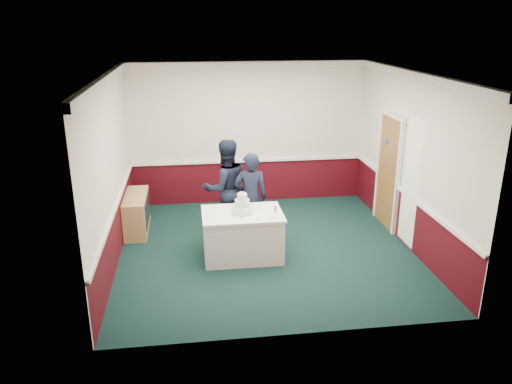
{
  "coord_description": "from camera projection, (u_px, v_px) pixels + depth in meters",
  "views": [
    {
      "loc": [
        -1.23,
        -7.79,
        3.8
      ],
      "look_at": [
        -0.18,
        -0.1,
        1.1
      ],
      "focal_mm": 35.0,
      "sensor_mm": 36.0,
      "label": 1
    }
  ],
  "objects": [
    {
      "name": "ground",
      "position": [
        266.0,
        249.0,
        8.69
      ],
      "size": [
        5.0,
        5.0,
        0.0
      ],
      "primitive_type": "plane",
      "color": "#122D2A",
      "rests_on": "ground"
    },
    {
      "name": "person_man",
      "position": [
        226.0,
        188.0,
        9.02
      ],
      "size": [
        1.04,
        0.91,
        1.8
      ],
      "primitive_type": "imported",
      "rotation": [
        0.0,
        0.0,
        3.43
      ],
      "color": "black",
      "rests_on": "ground"
    },
    {
      "name": "cake_knife",
      "position": [
        242.0,
        217.0,
        7.99
      ],
      "size": [
        0.05,
        0.22,
        0.0
      ],
      "primitive_type": "cube",
      "rotation": [
        0.0,
        0.0,
        -0.17
      ],
      "color": "silver",
      "rests_on": "cake_table"
    },
    {
      "name": "champagne_flute",
      "position": [
        275.0,
        210.0,
        7.94
      ],
      "size": [
        0.05,
        0.05,
        0.21
      ],
      "color": "silver",
      "rests_on": "cake_table"
    },
    {
      "name": "room_shell",
      "position": [
        266.0,
        131.0,
        8.63
      ],
      "size": [
        5.0,
        5.0,
        3.0
      ],
      "color": "silver",
      "rests_on": "ground"
    },
    {
      "name": "person_woman",
      "position": [
        251.0,
        197.0,
        8.82
      ],
      "size": [
        0.62,
        0.44,
        1.63
      ],
      "primitive_type": "imported",
      "rotation": [
        0.0,
        0.0,
        3.06
      ],
      "color": "black",
      "rests_on": "ground"
    },
    {
      "name": "wedding_cake",
      "position": [
        242.0,
        206.0,
        8.14
      ],
      "size": [
        0.35,
        0.35,
        0.36
      ],
      "color": "white",
      "rests_on": "cake_table"
    },
    {
      "name": "cake_table",
      "position": [
        242.0,
        234.0,
        8.31
      ],
      "size": [
        1.32,
        0.92,
        0.79
      ],
      "color": "white",
      "rests_on": "ground"
    },
    {
      "name": "sideboard",
      "position": [
        137.0,
        213.0,
        9.36
      ],
      "size": [
        0.41,
        1.2,
        0.7
      ],
      "color": "tan",
      "rests_on": "ground"
    }
  ]
}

